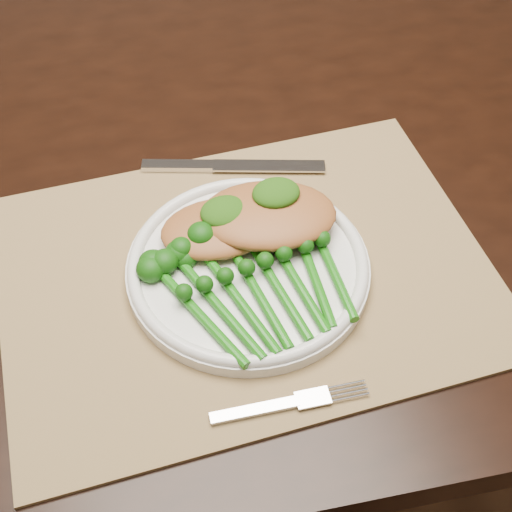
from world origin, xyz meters
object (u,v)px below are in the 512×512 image
object	(u,v)px
dining_table	(230,325)
broccolini_bundle	(265,286)
placemat	(246,273)
dinner_plate	(248,266)
chicken_fillet_left	(219,228)

from	to	relation	value
dining_table	broccolini_bundle	world-z (taller)	broccolini_bundle
placemat	broccolini_bundle	distance (m)	0.05
dining_table	broccolini_bundle	distance (m)	0.46
dinner_plate	dining_table	bearing A→B (deg)	83.79
chicken_fillet_left	placemat	bearing A→B (deg)	-65.50
chicken_fillet_left	dining_table	bearing A→B (deg)	78.02
dining_table	dinner_plate	bearing A→B (deg)	-91.19
placemat	dining_table	bearing A→B (deg)	82.80
chicken_fillet_left	broccolini_bundle	xyz separation A→B (m)	(0.03, -0.08, -0.01)
dinner_plate	chicken_fillet_left	world-z (taller)	chicken_fillet_left
dining_table	placemat	world-z (taller)	placemat
placemat	chicken_fillet_left	size ratio (longest dim) A/B	4.09
broccolini_bundle	placemat	bearing A→B (deg)	93.25
dinner_plate	broccolini_bundle	distance (m)	0.04
placemat	broccolini_bundle	xyz separation A→B (m)	(0.01, -0.04, 0.02)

